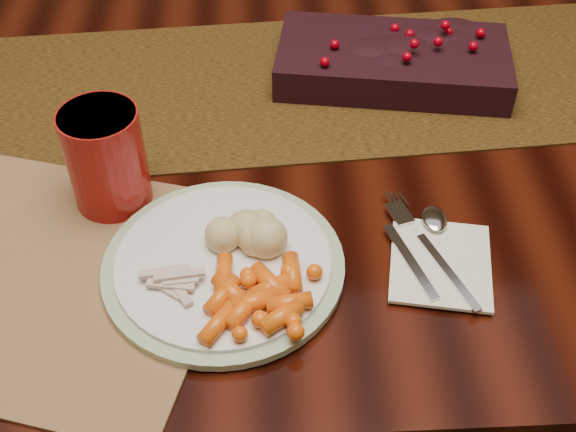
{
  "coord_description": "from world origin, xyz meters",
  "views": [
    {
      "loc": [
        -0.01,
        -0.83,
        1.36
      ],
      "look_at": [
        0.02,
        -0.26,
        0.8
      ],
      "focal_mm": 45.0,
      "sensor_mm": 36.0,
      "label": 1
    }
  ],
  "objects_px": {
    "dinner_plate": "(223,264)",
    "mashed_potatoes": "(242,219)",
    "baby_carrots": "(260,299)",
    "red_cup": "(106,158)",
    "napkin": "(440,263)",
    "centerpiece": "(393,57)",
    "placemat_main": "(13,268)",
    "turkey_shreds": "(174,278)",
    "dining_table": "(269,282)"
  },
  "relations": [
    {
      "from": "mashed_potatoes",
      "to": "dining_table",
      "type": "bearing_deg",
      "value": 83.51
    },
    {
      "from": "centerpiece",
      "to": "red_cup",
      "type": "xyz_separation_m",
      "value": [
        -0.38,
        -0.25,
        0.03
      ]
    },
    {
      "from": "centerpiece",
      "to": "mashed_potatoes",
      "type": "xyz_separation_m",
      "value": [
        -0.22,
        -0.33,
        0.01
      ]
    },
    {
      "from": "mashed_potatoes",
      "to": "red_cup",
      "type": "xyz_separation_m",
      "value": [
        -0.16,
        0.08,
        0.02
      ]
    },
    {
      "from": "mashed_potatoes",
      "to": "napkin",
      "type": "bearing_deg",
      "value": -11.31
    },
    {
      "from": "turkey_shreds",
      "to": "centerpiece",
      "type": "bearing_deg",
      "value": 53.72
    },
    {
      "from": "centerpiece",
      "to": "turkey_shreds",
      "type": "height_order",
      "value": "centerpiece"
    },
    {
      "from": "placemat_main",
      "to": "red_cup",
      "type": "distance_m",
      "value": 0.16
    },
    {
      "from": "dining_table",
      "to": "baby_carrots",
      "type": "bearing_deg",
      "value": -91.9
    },
    {
      "from": "baby_carrots",
      "to": "red_cup",
      "type": "height_order",
      "value": "red_cup"
    },
    {
      "from": "centerpiece",
      "to": "dining_table",
      "type": "bearing_deg",
      "value": -159.32
    },
    {
      "from": "baby_carrots",
      "to": "napkin",
      "type": "height_order",
      "value": "baby_carrots"
    },
    {
      "from": "turkey_shreds",
      "to": "red_cup",
      "type": "height_order",
      "value": "red_cup"
    },
    {
      "from": "centerpiece",
      "to": "placemat_main",
      "type": "distance_m",
      "value": 0.6
    },
    {
      "from": "dinner_plate",
      "to": "red_cup",
      "type": "height_order",
      "value": "red_cup"
    },
    {
      "from": "baby_carrots",
      "to": "red_cup",
      "type": "bearing_deg",
      "value": 133.03
    },
    {
      "from": "dinner_plate",
      "to": "napkin",
      "type": "distance_m",
      "value": 0.24
    },
    {
      "from": "mashed_potatoes",
      "to": "napkin",
      "type": "distance_m",
      "value": 0.23
    },
    {
      "from": "placemat_main",
      "to": "dinner_plate",
      "type": "bearing_deg",
      "value": 13.3
    },
    {
      "from": "dinner_plate",
      "to": "turkey_shreds",
      "type": "bearing_deg",
      "value": -148.61
    },
    {
      "from": "dining_table",
      "to": "red_cup",
      "type": "relative_size",
      "value": 14.25
    },
    {
      "from": "mashed_potatoes",
      "to": "napkin",
      "type": "xyz_separation_m",
      "value": [
        0.22,
        -0.04,
        -0.04
      ]
    },
    {
      "from": "dining_table",
      "to": "turkey_shreds",
      "type": "height_order",
      "value": "turkey_shreds"
    },
    {
      "from": "red_cup",
      "to": "dining_table",
      "type": "bearing_deg",
      "value": 43.15
    },
    {
      "from": "mashed_potatoes",
      "to": "turkey_shreds",
      "type": "distance_m",
      "value": 0.1
    },
    {
      "from": "baby_carrots",
      "to": "napkin",
      "type": "relative_size",
      "value": 0.8
    },
    {
      "from": "dinner_plate",
      "to": "red_cup",
      "type": "bearing_deg",
      "value": 137.88
    },
    {
      "from": "dinner_plate",
      "to": "baby_carrots",
      "type": "xyz_separation_m",
      "value": [
        0.04,
        -0.06,
        0.02
      ]
    },
    {
      "from": "turkey_shreds",
      "to": "red_cup",
      "type": "distance_m",
      "value": 0.18
    },
    {
      "from": "baby_carrots",
      "to": "dinner_plate",
      "type": "bearing_deg",
      "value": 121.3
    },
    {
      "from": "centerpiece",
      "to": "placemat_main",
      "type": "relative_size",
      "value": 0.71
    },
    {
      "from": "placemat_main",
      "to": "napkin",
      "type": "xyz_separation_m",
      "value": [
        0.48,
        -0.02,
        0.0
      ]
    },
    {
      "from": "mashed_potatoes",
      "to": "red_cup",
      "type": "bearing_deg",
      "value": 152.1
    },
    {
      "from": "red_cup",
      "to": "turkey_shreds",
      "type": "bearing_deg",
      "value": -61.22
    },
    {
      "from": "baby_carrots",
      "to": "mashed_potatoes",
      "type": "xyz_separation_m",
      "value": [
        -0.02,
        0.1,
        0.01
      ]
    },
    {
      "from": "dining_table",
      "to": "napkin",
      "type": "relative_size",
      "value": 14.04
    },
    {
      "from": "placemat_main",
      "to": "turkey_shreds",
      "type": "distance_m",
      "value": 0.19
    },
    {
      "from": "dinner_plate",
      "to": "mashed_potatoes",
      "type": "relative_size",
      "value": 3.08
    },
    {
      "from": "dinner_plate",
      "to": "mashed_potatoes",
      "type": "xyz_separation_m",
      "value": [
        0.02,
        0.04,
        0.03
      ]
    },
    {
      "from": "mashed_potatoes",
      "to": "placemat_main",
      "type": "bearing_deg",
      "value": -174.48
    },
    {
      "from": "baby_carrots",
      "to": "centerpiece",
      "type": "bearing_deg",
      "value": 64.86
    },
    {
      "from": "dining_table",
      "to": "turkey_shreds",
      "type": "xyz_separation_m",
      "value": [
        -0.1,
        -0.33,
        0.4
      ]
    },
    {
      "from": "dining_table",
      "to": "baby_carrots",
      "type": "height_order",
      "value": "baby_carrots"
    },
    {
      "from": "turkey_shreds",
      "to": "napkin",
      "type": "distance_m",
      "value": 0.29
    },
    {
      "from": "red_cup",
      "to": "napkin",
      "type": "bearing_deg",
      "value": -18.62
    },
    {
      "from": "dining_table",
      "to": "centerpiece",
      "type": "distance_m",
      "value": 0.46
    },
    {
      "from": "centerpiece",
      "to": "mashed_potatoes",
      "type": "height_order",
      "value": "centerpiece"
    },
    {
      "from": "baby_carrots",
      "to": "mashed_potatoes",
      "type": "bearing_deg",
      "value": 99.49
    },
    {
      "from": "dining_table",
      "to": "napkin",
      "type": "height_order",
      "value": "napkin"
    },
    {
      "from": "centerpiece",
      "to": "mashed_potatoes",
      "type": "relative_size",
      "value": 3.81
    }
  ]
}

